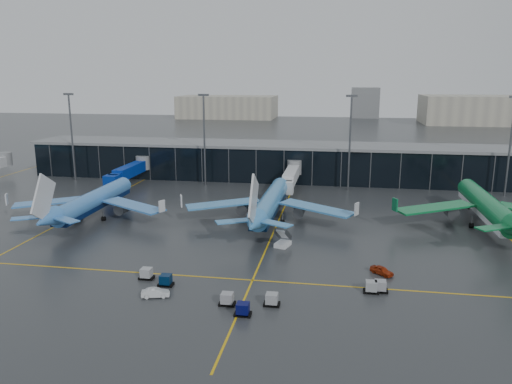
% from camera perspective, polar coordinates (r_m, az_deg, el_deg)
% --- Properties ---
extents(ground, '(600.00, 600.00, 0.00)m').
position_cam_1_polar(ground, '(92.57, -4.93, -6.00)').
color(ground, '#282B2D').
rests_on(ground, ground).
extents(terminal_pier, '(142.00, 17.00, 10.70)m').
position_cam_1_polar(terminal_pier, '(150.36, 0.90, 3.61)').
color(terminal_pier, black).
rests_on(terminal_pier, ground).
extents(jet_bridges, '(94.00, 27.50, 7.20)m').
position_cam_1_polar(jet_bridges, '(142.19, -14.39, 2.29)').
color(jet_bridges, '#595B60').
rests_on(jet_bridges, ground).
extents(flood_masts, '(203.00, 0.50, 25.50)m').
position_cam_1_polar(flood_masts, '(136.71, 2.23, 6.20)').
color(flood_masts, '#595B60').
rests_on(flood_masts, ground).
extents(distant_hangars, '(260.00, 71.00, 22.00)m').
position_cam_1_polar(distant_hangars, '(356.43, 14.16, 9.27)').
color(distant_hangars, '#B2AD99').
rests_on(distant_hangars, ground).
extents(taxi_lines, '(220.00, 120.00, 0.02)m').
position_cam_1_polar(taxi_lines, '(100.66, 2.12, -4.37)').
color(taxi_lines, gold).
rests_on(taxi_lines, ground).
extents(airliner_arkefly, '(36.16, 41.18, 12.65)m').
position_cam_1_polar(airliner_arkefly, '(113.38, -18.05, 0.28)').
color(airliner_arkefly, '#3D7DCA').
rests_on(airliner_arkefly, ground).
extents(airliner_klm_near, '(38.23, 43.36, 13.15)m').
position_cam_1_polar(airliner_klm_near, '(105.52, 1.65, 0.15)').
color(airliner_klm_near, '#3C84C5').
rests_on(airliner_klm_near, ground).
extents(airliner_aer_lingus, '(39.54, 45.02, 13.82)m').
position_cam_1_polar(airliner_aer_lingus, '(112.33, 24.95, -0.12)').
color(airliner_aer_lingus, '#0D7238').
rests_on(airliner_aer_lingus, ground).
extents(baggage_carts, '(37.08, 11.87, 1.70)m').
position_cam_1_polar(baggage_carts, '(71.56, 0.09, -11.21)').
color(baggage_carts, black).
rests_on(baggage_carts, ground).
extents(mobile_airstair, '(3.04, 3.70, 3.45)m').
position_cam_1_polar(mobile_airstair, '(91.22, 3.08, -5.75)').
color(mobile_airstair, silver).
rests_on(mobile_airstair, ground).
extents(service_van_red, '(3.90, 3.75, 1.32)m').
position_cam_1_polar(service_van_red, '(81.11, 14.18, -8.70)').
color(service_van_red, maroon).
rests_on(service_van_red, ground).
extents(service_van_white, '(4.13, 2.39, 1.29)m').
position_cam_1_polar(service_van_white, '(72.59, -11.42, -11.22)').
color(service_van_white, silver).
rests_on(service_van_white, ground).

